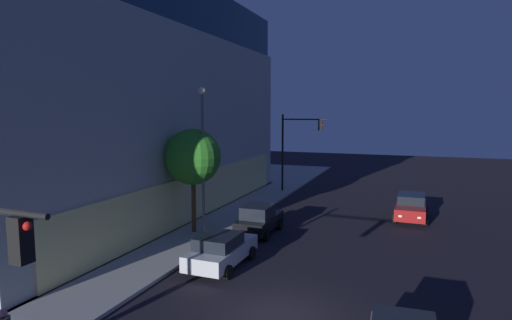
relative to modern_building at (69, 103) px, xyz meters
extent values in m
plane|color=black|center=(-11.26, -19.97, -7.80)|extent=(120.00, 120.00, 0.00)
cube|color=#4C4C51|center=(0.00, 0.05, -7.73)|extent=(29.99, 22.24, 0.15)
cube|color=#F4EB8E|center=(0.00, -10.67, -6.18)|extent=(26.63, 0.60, 2.96)
cube|color=#A5AAA4|center=(0.00, 0.05, -1.51)|extent=(29.59, 21.84, 12.28)
cube|color=navy|center=(0.00, 0.05, 6.30)|extent=(29.00, 21.41, 3.34)
cube|color=black|center=(-19.31, -17.47, -2.99)|extent=(0.33, 0.33, 0.90)
sphere|color=red|center=(-19.31, -17.65, -2.71)|extent=(0.18, 0.18, 0.18)
cylinder|color=black|center=(11.13, -13.24, -4.25)|extent=(0.18, 0.18, 6.80)
cylinder|color=black|center=(11.25, -15.19, -1.28)|extent=(0.36, 3.90, 0.12)
cube|color=black|center=(11.34, -16.55, -1.78)|extent=(0.34, 0.34, 0.90)
sphere|color=red|center=(11.35, -16.73, -1.78)|extent=(0.18, 0.18, 0.18)
cylinder|color=#5D5D5D|center=(-3.76, -13.10, -3.64)|extent=(0.16, 0.16, 8.03)
sphere|color=#F9EFC6|center=(-3.76, -13.10, 0.53)|extent=(0.44, 0.44, 0.44)
cylinder|color=#49361E|center=(-3.36, -12.24, -6.09)|extent=(0.26, 0.26, 3.13)
sphere|color=#2E8123|center=(-3.36, -12.24, -3.21)|extent=(3.26, 3.26, 3.26)
sphere|color=#AB7074|center=(-17.03, -13.88, -6.10)|extent=(0.24, 0.24, 0.24)
cube|color=#B7BABF|center=(-7.56, -16.02, -7.14)|extent=(4.41, 1.95, 0.70)
cube|color=black|center=(-7.89, -16.01, -6.51)|extent=(2.13, 1.72, 0.56)
cube|color=#F9F4CC|center=(-5.41, -15.50, -7.14)|extent=(0.12, 0.20, 0.12)
cube|color=#F9F4CC|center=(-5.43, -16.62, -7.14)|extent=(0.12, 0.20, 0.12)
cylinder|color=black|center=(-6.18, -15.11, -7.49)|extent=(0.64, 0.25, 0.64)
cylinder|color=black|center=(-6.22, -16.98, -7.49)|extent=(0.64, 0.25, 0.64)
cylinder|color=black|center=(-8.90, -15.06, -7.49)|extent=(0.64, 0.25, 0.64)
cylinder|color=black|center=(-8.93, -16.93, -7.49)|extent=(0.64, 0.25, 0.64)
cube|color=black|center=(-1.88, -15.82, -7.13)|extent=(4.01, 1.78, 0.70)
cube|color=black|center=(-2.18, -15.82, -6.43)|extent=(1.97, 1.59, 0.71)
cube|color=#F9F4CC|center=(0.07, -15.28, -7.13)|extent=(0.12, 0.20, 0.12)
cube|color=#F9F4CC|center=(0.07, -16.34, -7.13)|extent=(0.12, 0.20, 0.12)
cylinder|color=black|center=(-0.65, -14.94, -7.48)|extent=(0.64, 0.24, 0.64)
cylinder|color=black|center=(-0.64, -16.69, -7.48)|extent=(0.64, 0.24, 0.64)
cylinder|color=black|center=(-3.13, -14.95, -7.48)|extent=(0.64, 0.24, 0.64)
cylinder|color=black|center=(-3.12, -16.70, -7.48)|extent=(0.64, 0.24, 0.64)
cube|color=maroon|center=(4.66, -24.18, -7.09)|extent=(4.68, 1.96, 0.76)
cube|color=black|center=(5.01, -24.19, -6.42)|extent=(2.43, 1.72, 0.57)
cube|color=#F9F4CC|center=(2.38, -24.69, -7.09)|extent=(0.12, 0.20, 0.12)
cube|color=#F9F4CC|center=(2.40, -23.58, -7.09)|extent=(0.12, 0.20, 0.12)
cylinder|color=black|center=(3.20, -25.08, -7.46)|extent=(0.69, 0.25, 0.68)
cylinder|color=black|center=(3.24, -23.23, -7.46)|extent=(0.69, 0.25, 0.68)
cylinder|color=black|center=(6.08, -25.14, -7.46)|extent=(0.69, 0.25, 0.68)
cylinder|color=black|center=(6.12, -23.29, -7.46)|extent=(0.69, 0.25, 0.68)
camera|label=1|loc=(-24.93, -24.24, -0.63)|focal=29.77mm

